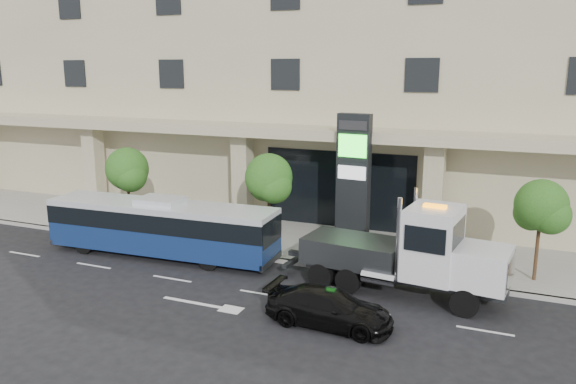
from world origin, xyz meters
name	(u,v)px	position (x,y,z in m)	size (l,w,h in m)	color
ground	(278,280)	(0.00, 0.00, 0.00)	(120.00, 120.00, 0.00)	black
sidewalk	(319,243)	(0.00, 5.00, 0.07)	(120.00, 6.00, 0.15)	gray
curb	(296,263)	(0.00, 2.00, 0.07)	(120.00, 0.30, 0.15)	gray
convention_center	(378,40)	(0.00, 15.42, 9.97)	(60.00, 17.60, 20.00)	tan
tree_left	(128,172)	(-9.97, 3.59, 3.11)	(2.27, 2.20, 4.22)	#422B19
tree_mid	(269,181)	(-1.97, 3.59, 3.26)	(2.28, 2.20, 4.38)	#422B19
tree_right	(542,209)	(9.53, 3.59, 3.04)	(2.10, 2.00, 4.04)	#422B19
city_bus	(161,227)	(-6.01, 0.74, 1.38)	(10.80, 2.76, 2.71)	black
tow_truck	(412,254)	(5.18, 0.53, 1.62)	(8.68, 2.92, 3.93)	#2D3033
black_sedan	(329,308)	(3.18, -3.02, 0.62)	(1.73, 4.26, 1.24)	black
signage_pylon	(353,179)	(1.55, 5.25, 3.29)	(1.58, 0.70, 6.18)	black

